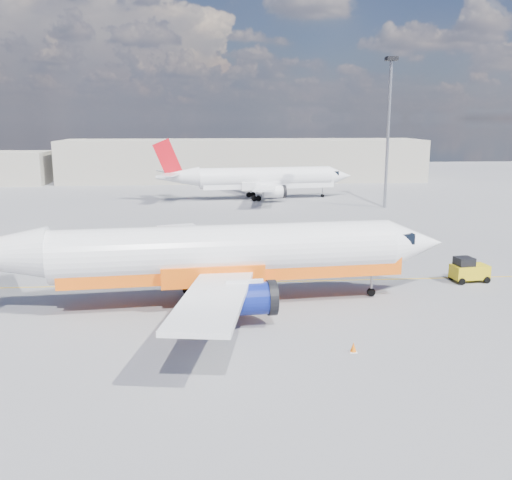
{
  "coord_description": "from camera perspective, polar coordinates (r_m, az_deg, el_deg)",
  "views": [
    {
      "loc": [
        -1.54,
        -38.07,
        12.05
      ],
      "look_at": [
        1.63,
        1.83,
        3.5
      ],
      "focal_mm": 40.0,
      "sensor_mm": 36.0,
      "label": 1
    }
  ],
  "objects": [
    {
      "name": "ground",
      "position": [
        39.97,
        -2.14,
        -5.5
      ],
      "size": [
        240.0,
        240.0,
        0.0
      ],
      "primitive_type": "plane",
      "color": "slate",
      "rests_on": "ground"
    },
    {
      "name": "taxi_line",
      "position": [
        42.83,
        -2.31,
        -4.28
      ],
      "size": [
        70.0,
        0.15,
        0.01
      ],
      "primitive_type": "cube",
      "color": "gold",
      "rests_on": "ground"
    },
    {
      "name": "terminal_main",
      "position": [
        113.55,
        -1.25,
        7.99
      ],
      "size": [
        70.0,
        14.0,
        8.0
      ],
      "primitive_type": "cube",
      "color": "#B0A997",
      "rests_on": "ground"
    },
    {
      "name": "main_jet",
      "position": [
        37.06,
        -4.61,
        -1.49
      ],
      "size": [
        33.57,
        26.47,
        10.18
      ],
      "rotation": [
        0.0,
        0.0,
        0.09
      ],
      "color": "white",
      "rests_on": "ground"
    },
    {
      "name": "second_jet",
      "position": [
        86.89,
        0.31,
        6.14
      ],
      "size": [
        30.5,
        23.98,
        9.24
      ],
      "rotation": [
        0.0,
        0.0,
        0.11
      ],
      "color": "white",
      "rests_on": "ground"
    },
    {
      "name": "gse_tug",
      "position": [
        45.77,
        20.49,
        -2.83
      ],
      "size": [
        2.82,
        1.93,
        1.9
      ],
      "rotation": [
        0.0,
        0.0,
        0.12
      ],
      "color": "black",
      "rests_on": "ground"
    },
    {
      "name": "traffic_cone",
      "position": [
        30.91,
        9.71,
        -10.54
      ],
      "size": [
        0.39,
        0.39,
        0.54
      ],
      "color": "white",
      "rests_on": "ground"
    },
    {
      "name": "floodlight_mast",
      "position": [
        79.94,
        13.13,
        11.7
      ],
      "size": [
        1.46,
        1.46,
        19.97
      ],
      "color": "#92929A",
      "rests_on": "ground"
    }
  ]
}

